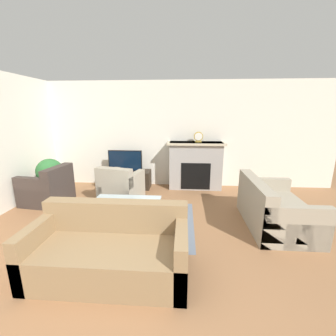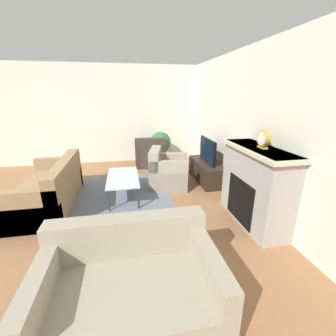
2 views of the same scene
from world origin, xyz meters
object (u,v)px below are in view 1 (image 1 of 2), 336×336
tv (125,161)px  armchair_accent (121,188)px  coffee_table (127,203)px  couch_loveseat (273,210)px  armchair_by_window (48,189)px  mantel_clock (198,137)px  couch_sectional (111,251)px  potted_plant (50,173)px

tv → armchair_accent: tv is taller
tv → coffee_table: tv is taller
couch_loveseat → coffee_table: size_ratio=1.27×
armchair_accent → coffee_table: size_ratio=0.80×
couch_loveseat → armchair_accent: (-2.93, 0.88, 0.01)m
armchair_by_window → armchair_accent: 1.57m
armchair_by_window → mantel_clock: 3.65m
couch_sectional → mantel_clock: 3.64m
couch_loveseat → mantel_clock: size_ratio=5.83×
potted_plant → mantel_clock: 3.58m
potted_plant → armchair_by_window: bearing=-71.5°
couch_loveseat → tv: bearing=59.2°
couch_sectional → couch_loveseat: (2.44, 1.35, -0.00)m
mantel_clock → coffee_table: bearing=-124.3°
armchair_accent → coffee_table: 1.01m
tv → armchair_by_window: bearing=-142.1°
potted_plant → mantel_clock: mantel_clock is taller
coffee_table → mantel_clock: (1.35, 1.98, 0.96)m
tv → armchair_by_window: tv is taller
coffee_table → mantel_clock: size_ratio=4.59×
couch_sectional → potted_plant: 3.20m
armchair_by_window → potted_plant: (-0.10, 0.29, 0.30)m
couch_loveseat → mantel_clock: mantel_clock is taller
couch_loveseat → mantel_clock: bearing=32.2°
armchair_by_window → armchair_accent: (1.56, 0.17, 0.00)m
tv → couch_loveseat: tv is taller
couch_sectional → potted_plant: potted_plant is taller
mantel_clock → couch_sectional: bearing=-110.6°
armchair_by_window → tv: bearing=134.3°
tv → couch_loveseat: bearing=-30.8°
tv → couch_sectional: size_ratio=0.46×
couch_loveseat → couch_sectional: bearing=118.9°
tv → armchair_by_window: size_ratio=0.94×
couch_sectional → potted_plant: size_ratio=2.04×
tv → mantel_clock: bearing=3.0°
couch_sectional → tv: bearing=101.1°
tv → couch_loveseat: size_ratio=0.57×
armchair_accent → potted_plant: 1.69m
couch_sectional → potted_plant: (-2.15, 2.34, 0.31)m
couch_loveseat → armchair_by_window: bearing=81.0°
armchair_by_window → coffee_table: armchair_by_window is taller
tv → coffee_table: size_ratio=0.73×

